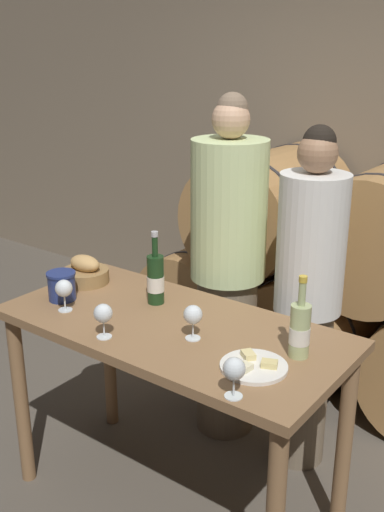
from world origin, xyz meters
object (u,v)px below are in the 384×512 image
blue_crock (62,285)px  tasting_table (172,353)px  wine_glass_far_left (64,289)px  wine_glass_right (234,370)px  cheese_plate (254,366)px  wine_bottle_red (156,279)px  person_left (228,272)px  bread_basket (85,272)px  wine_glass_center (193,316)px  wine_bottle_white (300,330)px  person_right (307,302)px  wine_glass_left (103,314)px

blue_crock → tasting_table: bearing=10.4°
wine_glass_far_left → wine_glass_right: (0.94, -0.13, 0.00)m
tasting_table → wine_glass_right: wine_glass_right is taller
cheese_plate → wine_glass_right: 0.22m
wine_glass_far_left → wine_bottle_red: bearing=49.1°
wine_glass_far_left → tasting_table: bearing=21.4°
tasting_table → cheese_plate: bearing=-13.7°
wine_bottle_red → person_left: bearing=86.1°
bread_basket → wine_glass_center: (0.76, -0.16, 0.05)m
wine_glass_far_left → wine_glass_right: same height
wine_bottle_white → blue_crock: (-1.08, -0.16, -0.04)m
bread_basket → wine_glass_right: 1.18m
wine_bottle_red → cheese_plate: wine_bottle_red is taller
tasting_table → person_right: person_right is taller
tasting_table → wine_glass_far_left: size_ratio=10.39×
wine_bottle_white → wine_glass_center: 0.40m
wine_glass_center → wine_glass_right: 0.42m
tasting_table → wine_glass_right: bearing=-31.5°
wine_bottle_red → wine_glass_left: bearing=-81.8°
person_right → wine_glass_center: person_right is taller
wine_glass_right → wine_glass_center: bearing=144.5°
wine_bottle_white → bread_basket: 1.15m
blue_crock → wine_glass_center: 0.69m
wine_bottle_red → wine_bottle_white: (0.72, -0.06, -0.01)m
tasting_table → wine_glass_far_left: bearing=-158.6°
wine_bottle_white → cheese_plate: (-0.08, -0.17, -0.09)m
wine_glass_right → blue_crock: bearing=168.8°
tasting_table → wine_glass_right: (0.50, -0.30, 0.23)m
wine_bottle_white → bread_basket: wine_bottle_white is taller
person_left → blue_crock: person_left is taller
blue_crock → wine_bottle_red: bearing=31.9°
wine_bottle_red → blue_crock: (-0.36, -0.22, -0.04)m
cheese_plate → wine_glass_far_left: (-0.89, -0.06, 0.09)m
bread_basket → tasting_table: bearing=-9.9°
tasting_table → person_left: (-0.15, 0.64, 0.13)m
wine_glass_center → bread_basket: bearing=167.8°
wine_bottle_red → tasting_table: bearing=-33.6°
wine_bottle_red → wine_glass_left: (0.05, -0.37, -0.01)m
bread_basket → cheese_plate: 1.08m
wine_bottle_white → blue_crock: wine_bottle_white is taller
person_left → cheese_plate: 0.96m
blue_crock → wine_glass_right: (1.04, -0.20, 0.03)m
cheese_plate → wine_glass_center: (-0.30, 0.05, 0.09)m
wine_bottle_red → cheese_plate: (0.64, -0.23, -0.10)m
wine_bottle_red → bread_basket: 0.43m
wine_glass_far_left → cheese_plate: bearing=3.9°
cheese_plate → blue_crock: bearing=179.3°
wine_glass_left → wine_glass_right: 0.63m
blue_crock → wine_glass_far_left: size_ratio=0.93×
wine_bottle_white → wine_glass_center: bearing=-162.7°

